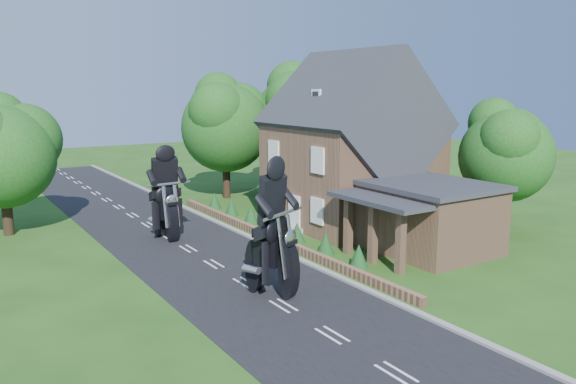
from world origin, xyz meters
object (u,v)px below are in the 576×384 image
garden_wall (271,237)px  motorcycle_lead (272,275)px  house (351,151)px  motorcycle_follow (167,226)px  annex (428,216)px

garden_wall → motorcycle_lead: bearing=-120.7°
house → motorcycle_lead: bearing=-142.7°
house → motorcycle_lead: size_ratio=5.78×
garden_wall → motorcycle_follow: motorcycle_follow is taller
garden_wall → motorcycle_follow: 5.63m
garden_wall → house: bearing=9.2°
motorcycle_follow → house: bearing=163.2°
garden_wall → annex: annex is taller
house → motorcycle_follow: size_ratio=6.25×
garden_wall → house: 7.52m
garden_wall → motorcycle_follow: bearing=143.8°
motorcycle_follow → motorcycle_lead: bearing=88.1°
house → motorcycle_lead: (-10.23, -7.80, -3.52)m
house → motorcycle_lead: house is taller
annex → motorcycle_follow: 13.63m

